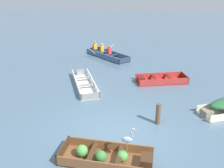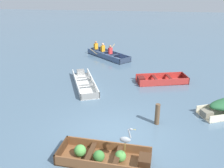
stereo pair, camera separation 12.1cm
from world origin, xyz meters
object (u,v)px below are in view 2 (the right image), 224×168
Objects in this scene: dinghy_wooden_brown_foreground at (105,157)px; rowboat_slate_blue_with_crew at (106,54)px; skiff_white_near_moored at (84,83)px; heron_on_dinghy at (126,139)px; skiff_red_far_moored at (160,80)px; mooring_post at (157,114)px.

rowboat_slate_blue_with_crew is (-1.82, 11.26, 0.06)m from dinghy_wooden_brown_foreground.
skiff_white_near_moored is 1.07× the size of rowboat_slate_blue_with_crew.
dinghy_wooden_brown_foreground is 0.96m from heron_on_dinghy.
heron_on_dinghy is (-1.24, -6.77, 0.76)m from skiff_red_far_moored.
heron_on_dinghy is at bearing -112.22° from mooring_post.
heron_on_dinghy is (2.73, -5.89, 0.77)m from skiff_white_near_moored.
dinghy_wooden_brown_foreground reaches higher than skiff_white_near_moored.
dinghy_wooden_brown_foreground is at bearing 176.87° from heron_on_dinghy.
dinghy_wooden_brown_foreground is at bearing -70.19° from skiff_white_near_moored.
heron_on_dinghy is at bearing -3.13° from dinghy_wooden_brown_foreground.
dinghy_wooden_brown_foreground is at bearing -105.39° from skiff_red_far_moored.
heron_on_dinghy reaches higher than skiff_red_far_moored.
skiff_white_near_moored is at bearing 109.81° from dinghy_wooden_brown_foreground.
dinghy_wooden_brown_foreground is 0.84× the size of rowboat_slate_blue_with_crew.
heron_on_dinghy is (2.44, -11.29, 0.67)m from rowboat_slate_blue_with_crew.
mooring_post reaches higher than skiff_white_near_moored.
heron_on_dinghy is at bearing -100.36° from skiff_red_far_moored.
skiff_white_near_moored is 4.35× the size of heron_on_dinghy.
skiff_white_near_moored is 6.54m from heron_on_dinghy.
dinghy_wooden_brown_foreground reaches higher than skiff_red_far_moored.
rowboat_slate_blue_with_crew is at bearing 129.11° from skiff_red_far_moored.
heron_on_dinghy is 1.00× the size of mooring_post.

